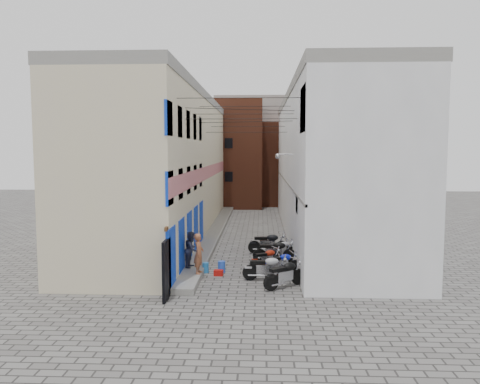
# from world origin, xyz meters

# --- Properties ---
(ground) EXTENTS (90.00, 90.00, 0.00)m
(ground) POSITION_xyz_m (0.00, 0.00, 0.00)
(ground) COLOR #54524F
(ground) RESTS_ON ground
(plinth) EXTENTS (0.90, 26.00, 0.25)m
(plinth) POSITION_xyz_m (-2.05, 13.00, 0.12)
(plinth) COLOR gray
(plinth) RESTS_ON ground
(building_left) EXTENTS (5.10, 27.00, 9.00)m
(building_left) POSITION_xyz_m (-4.98, 12.95, 4.50)
(building_left) COLOR beige
(building_left) RESTS_ON ground
(building_right) EXTENTS (5.94, 26.00, 9.00)m
(building_right) POSITION_xyz_m (5.00, 13.00, 4.51)
(building_right) COLOR silver
(building_right) RESTS_ON ground
(building_far_brick_left) EXTENTS (6.00, 6.00, 10.00)m
(building_far_brick_left) POSITION_xyz_m (-2.00, 28.00, 5.00)
(building_far_brick_left) COLOR brown
(building_far_brick_left) RESTS_ON ground
(building_far_brick_right) EXTENTS (5.00, 6.00, 8.00)m
(building_far_brick_right) POSITION_xyz_m (3.00, 30.00, 4.00)
(building_far_brick_right) COLOR brown
(building_far_brick_right) RESTS_ON ground
(building_far_concrete) EXTENTS (8.00, 5.00, 11.00)m
(building_far_concrete) POSITION_xyz_m (0.00, 34.00, 5.50)
(building_far_concrete) COLOR gray
(building_far_concrete) RESTS_ON ground
(far_shopfront) EXTENTS (2.00, 0.30, 2.40)m
(far_shopfront) POSITION_xyz_m (0.00, 25.20, 1.20)
(far_shopfront) COLOR black
(far_shopfront) RESTS_ON ground
(overhead_wires) EXTENTS (5.80, 13.02, 1.32)m
(overhead_wires) POSITION_xyz_m (0.00, 7.64, 7.12)
(overhead_wires) COLOR black
(overhead_wires) RESTS_ON ground
(motorcycle_a) EXTENTS (2.04, 1.79, 1.20)m
(motorcycle_a) POSITION_xyz_m (1.86, 1.22, 0.60)
(motorcycle_a) COLOR black
(motorcycle_a) RESTS_ON ground
(motorcycle_b) EXTENTS (2.03, 0.65, 1.17)m
(motorcycle_b) POSITION_xyz_m (1.15, 2.23, 0.59)
(motorcycle_b) COLOR #A0A0A5
(motorcycle_b) RESTS_ON ground
(motorcycle_c) EXTENTS (1.89, 0.98, 1.05)m
(motorcycle_c) POSITION_xyz_m (1.80, 3.34, 0.52)
(motorcycle_c) COLOR #0B19AD
(motorcycle_c) RESTS_ON ground
(motorcycle_d) EXTENTS (1.75, 1.38, 1.00)m
(motorcycle_d) POSITION_xyz_m (1.18, 4.28, 0.50)
(motorcycle_d) COLOR #9A1C0B
(motorcycle_d) RESTS_ON ground
(motorcycle_e) EXTENTS (2.12, 0.69, 1.22)m
(motorcycle_e) POSITION_xyz_m (1.57, 5.34, 0.61)
(motorcycle_e) COLOR black
(motorcycle_e) RESTS_ON ground
(motorcycle_f) EXTENTS (1.83, 1.19, 1.02)m
(motorcycle_f) POSITION_xyz_m (1.90, 6.24, 0.51)
(motorcycle_f) COLOR #9E9DA2
(motorcycle_f) RESTS_ON ground
(motorcycle_g) EXTENTS (2.15, 0.77, 1.23)m
(motorcycle_g) POSITION_xyz_m (1.29, 7.31, 0.62)
(motorcycle_g) COLOR black
(motorcycle_g) RESTS_ON ground
(person_a) EXTENTS (0.45, 0.65, 1.69)m
(person_a) POSITION_xyz_m (-1.70, 2.28, 1.10)
(person_a) COLOR #9A5838
(person_a) RESTS_ON plinth
(person_b) EXTENTS (0.73, 0.86, 1.59)m
(person_b) POSITION_xyz_m (-2.16, 3.31, 1.05)
(person_b) COLOR #2E3146
(person_b) RESTS_ON plinth
(water_jug_near) EXTENTS (0.29, 0.29, 0.45)m
(water_jug_near) POSITION_xyz_m (-1.55, 3.35, 0.22)
(water_jug_near) COLOR #2676BE
(water_jug_near) RESTS_ON ground
(water_jug_far) EXTENTS (0.40, 0.40, 0.50)m
(water_jug_far) POSITION_xyz_m (-0.84, 3.40, 0.25)
(water_jug_far) COLOR blue
(water_jug_far) RESTS_ON ground
(red_crate) EXTENTS (0.40, 0.31, 0.24)m
(red_crate) POSITION_xyz_m (-0.93, 2.86, 0.12)
(red_crate) COLOR #A6100B
(red_crate) RESTS_ON ground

